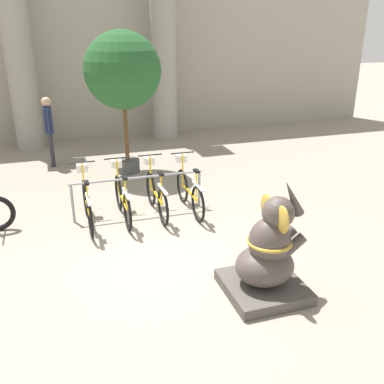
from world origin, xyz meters
The scene contains 12 objects.
ground_plane centered at (0.00, 0.00, 0.00)m, with size 60.00×60.00×0.00m, color gray.
building_facade centered at (0.00, 8.60, 3.00)m, with size 20.00×0.20×6.00m.
column_left centered at (-2.06, 7.60, 2.62)m, with size 0.97×0.97×5.16m.
column_right centered at (2.06, 7.60, 2.62)m, with size 0.97×0.97×5.16m.
bike_rack centered at (0.06, 1.95, 0.57)m, with size 2.56×0.05×0.77m.
bicycle_0 centered at (-0.92, 1.80, 0.42)m, with size 0.48×1.71×1.08m.
bicycle_1 centered at (-0.27, 1.86, 0.42)m, with size 0.48×1.71×1.08m.
bicycle_2 centered at (0.39, 1.87, 0.42)m, with size 0.48×1.71×1.08m.
bicycle_3 centered at (1.04, 1.83, 0.42)m, with size 0.48×1.71×1.08m.
elephant_statue centered at (1.21, -1.15, 0.55)m, with size 1.05×1.05×1.64m.
person_pedestrian centered at (-1.48, 5.67, 1.08)m, with size 0.24×0.47×1.78m.
potted_tree centered at (0.30, 4.57, 2.42)m, with size 1.79×1.79×3.36m.
Camera 1 is at (-1.31, -5.62, 3.45)m, focal length 40.00 mm.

